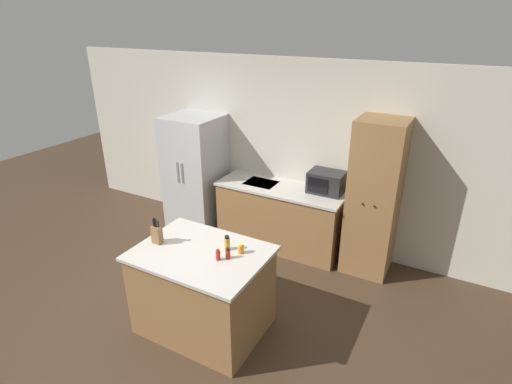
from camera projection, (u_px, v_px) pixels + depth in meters
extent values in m
plane|color=#423021|center=(182.00, 321.00, 4.39)|extent=(14.00, 14.00, 0.00)
cube|color=beige|center=(276.00, 151.00, 5.73)|extent=(7.20, 0.06, 2.60)
cube|color=#B7BABC|center=(196.00, 173.00, 6.09)|extent=(0.78, 0.74, 1.76)
cylinder|color=silver|center=(177.00, 172.00, 5.74)|extent=(0.02, 0.02, 0.30)
cylinder|color=silver|center=(181.00, 173.00, 5.70)|extent=(0.02, 0.02, 0.30)
cube|color=olive|center=(280.00, 217.00, 5.70)|extent=(1.76, 0.63, 0.88)
cube|color=beige|center=(281.00, 188.00, 5.51)|extent=(1.80, 0.67, 0.03)
cube|color=#9EA0A3|center=(261.00, 183.00, 5.64)|extent=(0.44, 0.34, 0.01)
cube|color=olive|center=(374.00, 199.00, 4.94)|extent=(0.58, 0.57, 2.00)
sphere|color=black|center=(362.00, 204.00, 4.72)|extent=(0.02, 0.02, 0.02)
sphere|color=black|center=(374.00, 206.00, 4.66)|extent=(0.02, 0.02, 0.02)
cube|color=olive|center=(203.00, 292.00, 4.15)|extent=(1.25, 0.91, 0.90)
cube|color=beige|center=(201.00, 253.00, 3.96)|extent=(1.31, 0.97, 0.03)
cube|color=#232326|center=(326.00, 182.00, 5.29)|extent=(0.46, 0.33, 0.29)
cube|color=black|center=(318.00, 186.00, 5.17)|extent=(0.27, 0.01, 0.20)
cube|color=olive|center=(157.00, 235.00, 4.07)|extent=(0.10, 0.07, 0.19)
cylinder|color=black|center=(153.00, 223.00, 4.03)|extent=(0.02, 0.02, 0.08)
cylinder|color=black|center=(155.00, 222.00, 4.02)|extent=(0.02, 0.02, 0.10)
cylinder|color=black|center=(156.00, 223.00, 4.01)|extent=(0.02, 0.02, 0.10)
cylinder|color=black|center=(158.00, 224.00, 4.01)|extent=(0.02, 0.02, 0.07)
cylinder|color=gold|center=(227.00, 244.00, 3.97)|extent=(0.06, 0.06, 0.13)
cylinder|color=black|center=(227.00, 237.00, 3.94)|extent=(0.04, 0.04, 0.03)
cylinder|color=#B2281E|center=(218.00, 256.00, 3.81)|extent=(0.04, 0.04, 0.09)
cylinder|color=red|center=(218.00, 251.00, 3.78)|extent=(0.03, 0.03, 0.02)
cylinder|color=#B2281E|center=(228.00, 254.00, 3.83)|extent=(0.05, 0.05, 0.09)
cylinder|color=black|center=(228.00, 249.00, 3.81)|extent=(0.04, 0.04, 0.02)
cylinder|color=orange|center=(241.00, 249.00, 3.92)|extent=(0.06, 0.06, 0.08)
cylinder|color=#E5DB4C|center=(241.00, 245.00, 3.90)|extent=(0.04, 0.04, 0.02)
cylinder|color=red|center=(177.00, 205.00, 6.70)|extent=(0.11, 0.11, 0.33)
cylinder|color=black|center=(176.00, 195.00, 6.62)|extent=(0.05, 0.05, 0.06)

